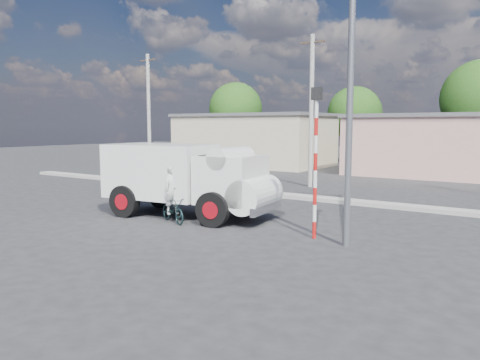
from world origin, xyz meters
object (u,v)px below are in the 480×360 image
Objects in this scene: cyclist at (173,199)px; traffic_pole at (316,150)px; streetlight at (345,62)px; truck at (189,177)px; bicycle at (173,210)px.

cyclist is 5.30m from traffic_pole.
streetlight reaches higher than traffic_pole.
streetlight is (5.90, 0.32, 4.15)m from cyclist.
streetlight reaches higher than truck.
traffic_pole is at bearing 162.27° from streetlight.
streetlight is (0.94, -0.30, 2.37)m from traffic_pole.
cyclist is 0.37× the size of traffic_pole.
cyclist is (0.19, -1.07, -0.62)m from truck.
bicycle is 0.18× the size of streetlight.
traffic_pole is at bearing -58.76° from cyclist.
cyclist is at bearing 0.00° from bicycle.
cyclist is 0.18× the size of streetlight.
truck is at bearing 173.00° from streetlight.
streetlight reaches higher than cyclist.
truck is 7.07m from streetlight.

